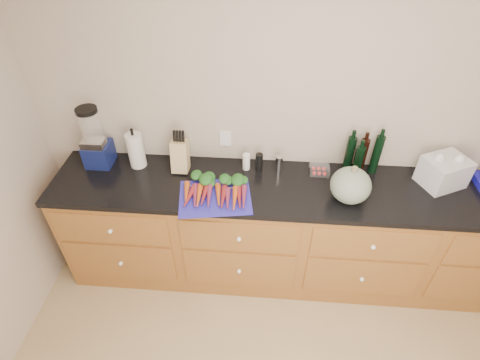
# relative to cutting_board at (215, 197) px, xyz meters

# --- Properties ---
(wall_back) EXTENTS (4.10, 0.05, 2.60)m
(wall_back) POSITION_rel_cutting_board_xyz_m (0.62, 0.48, 0.35)
(wall_back) COLOR #B8A998
(wall_back) RESTS_ON ground
(cabinets) EXTENTS (3.60, 0.64, 0.90)m
(cabinets) POSITION_rel_cutting_board_xyz_m (0.62, 0.16, -0.50)
(cabinets) COLOR brown
(cabinets) RESTS_ON ground
(countertop) EXTENTS (3.64, 0.62, 0.04)m
(countertop) POSITION_rel_cutting_board_xyz_m (0.62, 0.16, -0.03)
(countertop) COLOR black
(countertop) RESTS_ON cabinets
(cutting_board) EXTENTS (0.53, 0.43, 0.01)m
(cutting_board) POSITION_rel_cutting_board_xyz_m (0.00, 0.00, 0.00)
(cutting_board) COLOR #2923A8
(cutting_board) RESTS_ON countertop
(carrots) EXTENTS (0.43, 0.32, 0.06)m
(carrots) POSITION_rel_cutting_board_xyz_m (-0.00, 0.04, 0.03)
(carrots) COLOR #CA5317
(carrots) RESTS_ON cutting_board
(squash) EXTENTS (0.27, 0.27, 0.24)m
(squash) POSITION_rel_cutting_board_xyz_m (0.89, 0.06, 0.11)
(squash) COLOR slate
(squash) RESTS_ON countertop
(blender_appliance) EXTENTS (0.19, 0.19, 0.47)m
(blender_appliance) POSITION_rel_cutting_board_xyz_m (-0.91, 0.32, 0.20)
(blender_appliance) COLOR #10194D
(blender_appliance) RESTS_ON countertop
(paper_towel) EXTENTS (0.12, 0.12, 0.27)m
(paper_towel) POSITION_rel_cutting_board_xyz_m (-0.62, 0.32, 0.13)
(paper_towel) COLOR silver
(paper_towel) RESTS_ON countertop
(knife_block) EXTENTS (0.12, 0.12, 0.23)m
(knife_block) POSITION_rel_cutting_board_xyz_m (-0.29, 0.30, 0.11)
(knife_block) COLOR tan
(knife_block) RESTS_ON countertop
(grinder_salt) EXTENTS (0.05, 0.05, 0.13)m
(grinder_salt) POSITION_rel_cutting_board_xyz_m (0.19, 0.34, 0.06)
(grinder_salt) COLOR white
(grinder_salt) RESTS_ON countertop
(grinder_pepper) EXTENTS (0.05, 0.05, 0.13)m
(grinder_pepper) POSITION_rel_cutting_board_xyz_m (0.28, 0.34, 0.06)
(grinder_pepper) COLOR black
(grinder_pepper) RESTS_ON countertop
(canister_chrome) EXTENTS (0.05, 0.05, 0.12)m
(canister_chrome) POSITION_rel_cutting_board_xyz_m (0.43, 0.34, 0.05)
(canister_chrome) COLOR silver
(canister_chrome) RESTS_ON countertop
(tomato_box) EXTENTS (0.14, 0.11, 0.07)m
(tomato_box) POSITION_rel_cutting_board_xyz_m (0.72, 0.33, 0.03)
(tomato_box) COLOR white
(tomato_box) RESTS_ON countertop
(bottles) EXTENTS (0.25, 0.13, 0.30)m
(bottles) POSITION_rel_cutting_board_xyz_m (1.01, 0.37, 0.13)
(bottles) COLOR black
(bottles) RESTS_ON countertop
(grocery_bag) EXTENTS (0.35, 0.33, 0.21)m
(grocery_bag) POSITION_rel_cutting_board_xyz_m (1.57, 0.28, 0.10)
(grocery_bag) COLOR white
(grocery_bag) RESTS_ON countertop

